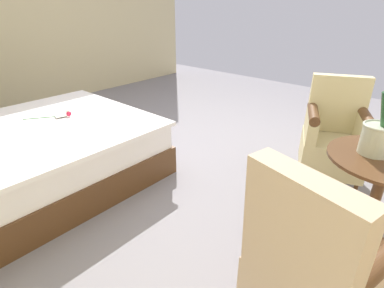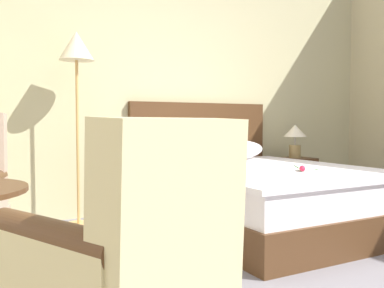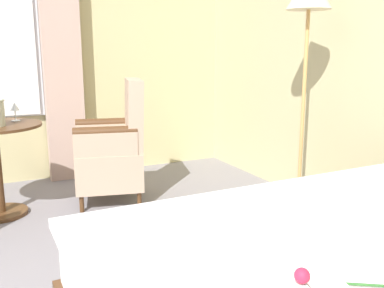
% 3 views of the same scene
% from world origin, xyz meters
% --- Properties ---
extents(wall_headboard_side, '(6.03, 0.12, 3.16)m').
position_xyz_m(wall_headboard_side, '(0.00, 2.87, 1.58)').
color(wall_headboard_side, '#C3BC8B').
rests_on(wall_headboard_side, ground).
extents(bed, '(1.74, 2.28, 1.19)m').
position_xyz_m(bed, '(0.47, 1.74, 0.32)').
color(bed, '#4D301A').
rests_on(bed, ground).
extents(nightstand, '(0.45, 0.37, 0.54)m').
position_xyz_m(nightstand, '(1.57, 2.41, 0.27)').
color(nightstand, '#4D301A').
rests_on(nightstand, ground).
extents(bedside_lamp, '(0.27, 0.27, 0.40)m').
position_xyz_m(bedside_lamp, '(1.57, 2.41, 0.81)').
color(bedside_lamp, olive).
rests_on(bedside_lamp, nightstand).
extents(floor_lamp_brass, '(0.32, 0.32, 1.80)m').
position_xyz_m(floor_lamp_brass, '(-1.02, 2.46, 1.50)').
color(floor_lamp_brass, tan).
rests_on(floor_lamp_brass, ground).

